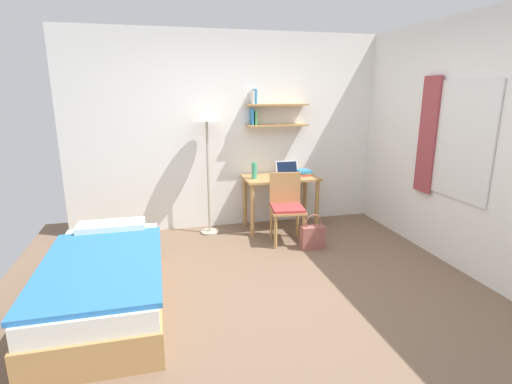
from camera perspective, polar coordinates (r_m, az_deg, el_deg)
name	(u,v)px	position (r m, az deg, el deg)	size (l,w,h in m)	color
ground_plane	(278,291)	(3.85, 3.18, -14.17)	(5.28, 5.28, 0.00)	brown
wall_back	(235,132)	(5.37, -3.00, 8.73)	(4.40, 0.27, 2.60)	white
wall_right	(474,147)	(4.47, 29.08, 5.74)	(0.10, 4.40, 2.60)	white
bed	(105,282)	(3.72, -21.04, -12.14)	(0.96, 1.88, 0.54)	#B2844C
desk	(280,187)	(5.32, 3.56, 0.74)	(0.99, 0.55, 0.72)	#B2844C
desk_chair	(287,205)	(4.87, 4.47, -1.89)	(0.46, 0.47, 0.86)	#B2844C
standing_lamp	(206,120)	(5.00, -7.21, 10.40)	(0.38, 0.38, 1.71)	#B2A893
laptop	(288,172)	(5.34, 4.63, 2.91)	(0.32, 0.21, 0.20)	#B7BABF
water_bottle	(254,170)	(5.14, -0.26, 3.15)	(0.07, 0.07, 0.22)	#42A87F
book_stack	(303,173)	(5.41, 6.84, 2.83)	(0.20, 0.25, 0.07)	#D13D38
handbag	(313,236)	(4.78, 8.26, -6.40)	(0.29, 0.13, 0.43)	#99564C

